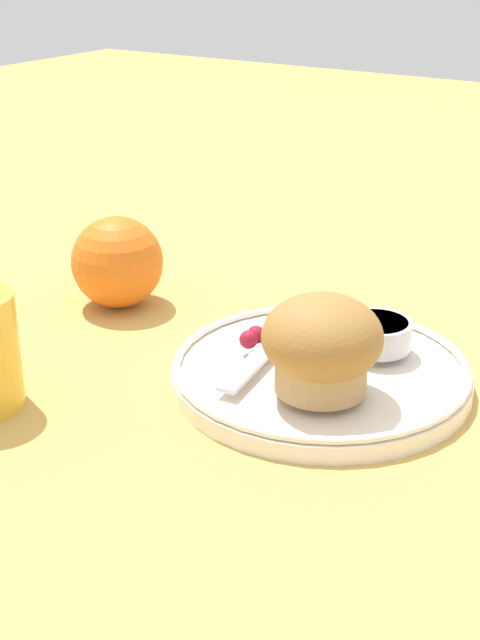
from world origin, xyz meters
name	(u,v)px	position (x,y,z in m)	size (l,w,h in m)	color
ground_plane	(313,382)	(0.00, 0.00, 0.00)	(3.00, 3.00, 0.00)	tan
plate	(318,374)	(0.00, -0.01, 0.01)	(0.23, 0.23, 0.02)	silver
muffin	(322,345)	(-0.04, -0.03, 0.06)	(0.09, 0.09, 0.07)	tan
cream_ramekin	(376,333)	(0.05, -0.03, 0.03)	(0.06, 0.06, 0.02)	silver
berry_pair	(253,336)	(0.00, 0.05, 0.03)	(0.03, 0.01, 0.01)	maroon
butter_knife	(270,346)	(0.00, 0.04, 0.02)	(0.17, 0.04, 0.00)	silver
orange_fruit	(117,262)	(0.04, 0.23, 0.04)	(0.09, 0.09, 0.09)	orange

